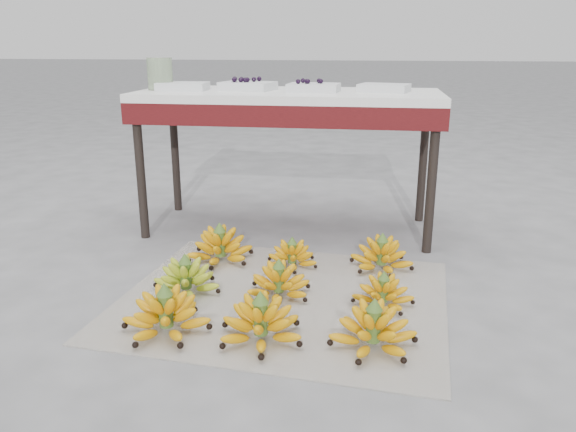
# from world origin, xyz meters

# --- Properties ---
(ground) EXTENTS (60.00, 60.00, 0.00)m
(ground) POSITION_xyz_m (0.00, 0.00, 0.00)
(ground) COLOR #5D5E60
(ground) RESTS_ON ground
(newspaper_mat) EXTENTS (1.34, 1.16, 0.01)m
(newspaper_mat) POSITION_xyz_m (0.08, 0.02, 0.00)
(newspaper_mat) COLOR white
(newspaper_mat) RESTS_ON ground
(bunch_front_left) EXTENTS (0.35, 0.35, 0.18)m
(bunch_front_left) POSITION_xyz_m (-0.27, -0.30, 0.07)
(bunch_front_left) COLOR #DEA101
(bunch_front_left) RESTS_ON newspaper_mat
(bunch_front_center) EXTENTS (0.37, 0.37, 0.18)m
(bunch_front_center) POSITION_xyz_m (0.06, -0.31, 0.07)
(bunch_front_center) COLOR #DEA101
(bunch_front_center) RESTS_ON newspaper_mat
(bunch_front_right) EXTENTS (0.30, 0.30, 0.18)m
(bunch_front_right) POSITION_xyz_m (0.44, -0.30, 0.07)
(bunch_front_right) COLOR #DEA101
(bunch_front_right) RESTS_ON newspaper_mat
(bunch_mid_left) EXTENTS (0.35, 0.35, 0.17)m
(bunch_mid_left) POSITION_xyz_m (-0.31, 0.02, 0.06)
(bunch_mid_left) COLOR #90BF22
(bunch_mid_left) RESTS_ON newspaper_mat
(bunch_mid_center) EXTENTS (0.28, 0.28, 0.16)m
(bunch_mid_center) POSITION_xyz_m (0.06, 0.04, 0.06)
(bunch_mid_center) COLOR #DEA101
(bunch_mid_center) RESTS_ON newspaper_mat
(bunch_mid_right) EXTENTS (0.29, 0.29, 0.14)m
(bunch_mid_right) POSITION_xyz_m (0.47, 0.02, 0.05)
(bunch_mid_right) COLOR #DEA101
(bunch_mid_right) RESTS_ON newspaper_mat
(bunch_back_left) EXTENTS (0.36, 0.36, 0.18)m
(bunch_back_left) POSITION_xyz_m (-0.27, 0.38, 0.07)
(bunch_back_left) COLOR #DEA101
(bunch_back_left) RESTS_ON newspaper_mat
(bunch_back_center) EXTENTS (0.30, 0.30, 0.14)m
(bunch_back_center) POSITION_xyz_m (0.07, 0.36, 0.05)
(bunch_back_center) COLOR #DEA101
(bunch_back_center) RESTS_ON newspaper_mat
(bunch_back_right) EXTENTS (0.36, 0.36, 0.17)m
(bunch_back_right) POSITION_xyz_m (0.47, 0.39, 0.06)
(bunch_back_right) COLOR #DEA101
(bunch_back_right) RESTS_ON newspaper_mat
(vendor_table) EXTENTS (1.53, 0.61, 0.73)m
(vendor_table) POSITION_xyz_m (-0.03, 0.90, 0.65)
(vendor_table) COLOR black
(vendor_table) RESTS_ON ground
(tray_far_left) EXTENTS (0.26, 0.19, 0.04)m
(tray_far_left) POSITION_xyz_m (-0.57, 0.87, 0.75)
(tray_far_left) COLOR silver
(tray_far_left) RESTS_ON vendor_table
(tray_left) EXTENTS (0.30, 0.24, 0.07)m
(tray_left) POSITION_xyz_m (-0.24, 0.92, 0.76)
(tray_left) COLOR silver
(tray_left) RESTS_ON vendor_table
(tray_right) EXTENTS (0.26, 0.20, 0.06)m
(tray_right) POSITION_xyz_m (0.10, 0.88, 0.75)
(tray_right) COLOR silver
(tray_right) RESTS_ON vendor_table
(tray_far_right) EXTENTS (0.27, 0.22, 0.04)m
(tray_far_right) POSITION_xyz_m (0.45, 0.93, 0.75)
(tray_far_right) COLOR silver
(tray_far_right) RESTS_ON vendor_table
(glass_jar) EXTENTS (0.14, 0.14, 0.16)m
(glass_jar) POSITION_xyz_m (-0.69, 0.88, 0.81)
(glass_jar) COLOR beige
(glass_jar) RESTS_ON vendor_table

